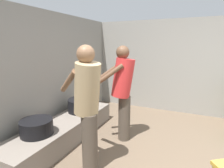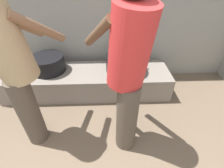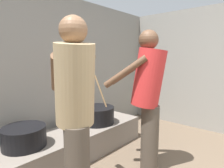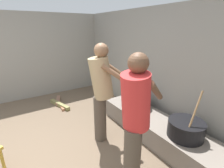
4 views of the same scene
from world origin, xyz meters
The scene contains 7 objects.
block_enclosure_rear centered at (0.00, 2.66, 1.08)m, with size 5.64×0.20×2.16m, color gray.
hearth_ledge centered at (0.40, 2.14, 0.17)m, with size 2.32×0.60×0.34m, color slate.
cooking_pot_main centered at (0.92, 2.14, 0.46)m, with size 0.49×0.49×0.69m.
cooking_pot_secondary centered at (-0.12, 2.18, 0.45)m, with size 0.45×0.45×0.22m.
cook_in_tan_shirt centered at (-0.07, 1.36, 0.91)m, with size 0.61×0.73×1.59m.
cook_in_red_shirt centered at (0.84, 1.26, 0.90)m, with size 0.58×0.73×1.58m.
firewood_pile centered at (-1.76, 1.11, 0.04)m, with size 0.86×0.30×0.08m.
Camera 4 is at (2.03, 0.20, 1.80)m, focal length 26.65 mm.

